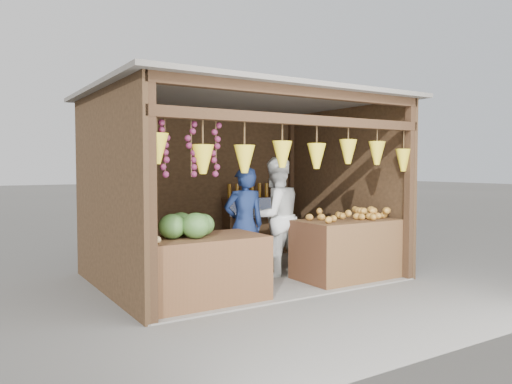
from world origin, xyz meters
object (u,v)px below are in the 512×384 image
Objects in this scene: woman_standing at (275,217)px; vendor_seated at (124,221)px; counter_left at (197,270)px; man_standing at (244,225)px; counter_right at (347,249)px.

woman_standing is 2.18m from vendor_seated.
man_standing is (1.01, 0.61, 0.41)m from counter_left.
vendor_seated is at bearing -13.01° from woman_standing.
man_standing reaches higher than vendor_seated.
woman_standing is at bearing 169.73° from vendor_seated.
man_standing reaches higher than counter_right.
woman_standing is at bearing 24.13° from counter_left.
vendor_seated is (-2.13, 0.48, 0.02)m from woman_standing.
vendor_seated reaches higher than counter_left.
counter_right is 0.91× the size of man_standing.
counter_left is 1.25m from man_standing.
counter_left is 1.00× the size of man_standing.
man_standing is 0.62m from woman_standing.
woman_standing reaches higher than counter_left.
woman_standing is (1.62, 0.73, 0.49)m from counter_left.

